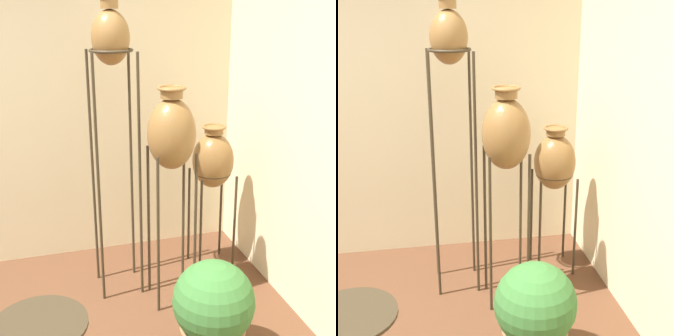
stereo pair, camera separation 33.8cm
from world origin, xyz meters
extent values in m
cube|color=beige|center=(0.00, 2.00, 1.35)|extent=(7.95, 0.06, 2.70)
cylinder|color=#382D1E|center=(0.70, 1.19, 0.89)|extent=(0.02, 0.02, 1.78)
cylinder|color=#382D1E|center=(0.99, 1.19, 0.89)|extent=(0.02, 0.02, 1.78)
cylinder|color=#382D1E|center=(0.70, 1.48, 0.89)|extent=(0.02, 0.02, 1.78)
cylinder|color=#382D1E|center=(0.99, 1.48, 0.89)|extent=(0.02, 0.02, 1.78)
torus|color=#382D1E|center=(0.84, 1.34, 1.78)|extent=(0.30, 0.30, 0.02)
ellipsoid|color=olive|center=(0.84, 1.34, 1.86)|extent=(0.25, 0.25, 0.36)
cylinder|color=olive|center=(0.84, 1.34, 2.08)|extent=(0.11, 0.11, 0.08)
cylinder|color=#382D1E|center=(1.05, 0.94, 0.57)|extent=(0.02, 0.02, 1.15)
cylinder|color=#382D1E|center=(1.31, 0.94, 0.57)|extent=(0.02, 0.02, 1.15)
cylinder|color=#382D1E|center=(1.05, 1.20, 0.57)|extent=(0.02, 0.02, 1.15)
cylinder|color=#382D1E|center=(1.31, 1.20, 0.57)|extent=(0.02, 0.02, 1.15)
torus|color=#382D1E|center=(1.18, 1.07, 1.15)|extent=(0.27, 0.27, 0.02)
ellipsoid|color=olive|center=(1.18, 1.07, 1.25)|extent=(0.32, 0.32, 0.48)
cylinder|color=olive|center=(1.18, 1.07, 1.53)|extent=(0.15, 0.15, 0.06)
torus|color=olive|center=(1.18, 1.07, 1.56)|extent=(0.19, 0.19, 0.02)
cylinder|color=#382D1E|center=(1.48, 1.29, 0.41)|extent=(0.02, 0.02, 0.82)
cylinder|color=#382D1E|center=(1.77, 1.29, 0.41)|extent=(0.02, 0.02, 0.82)
cylinder|color=#382D1E|center=(1.48, 1.57, 0.41)|extent=(0.02, 0.02, 0.82)
cylinder|color=#382D1E|center=(1.77, 1.57, 0.41)|extent=(0.02, 0.02, 0.82)
torus|color=#382D1E|center=(1.63, 1.43, 0.82)|extent=(0.29, 0.29, 0.02)
ellipsoid|color=olive|center=(1.63, 1.43, 0.92)|extent=(0.32, 0.32, 0.43)
cylinder|color=olive|center=(1.63, 1.43, 1.16)|extent=(0.15, 0.15, 0.05)
torus|color=olive|center=(1.63, 1.43, 1.19)|extent=(0.19, 0.19, 0.02)
cylinder|color=#382D1E|center=(0.26, 0.08, 0.68)|extent=(0.44, 0.44, 0.02)
torus|color=olive|center=(1.22, 0.36, 0.25)|extent=(0.39, 0.39, 0.02)
sphere|color=#387033|center=(1.22, 0.36, 0.43)|extent=(0.48, 0.48, 0.48)
camera|label=1|loc=(0.32, -1.79, 2.05)|focal=50.00mm
camera|label=2|loc=(0.64, -1.86, 2.05)|focal=50.00mm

